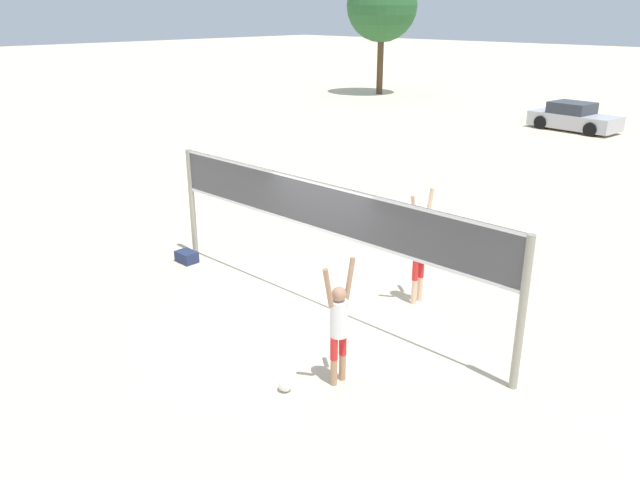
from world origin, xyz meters
name	(u,v)px	position (x,y,z in m)	size (l,w,h in m)	color
ground_plane	(320,306)	(0.00, 0.00, 0.00)	(200.00, 200.00, 0.00)	beige
volleyball_net	(320,219)	(0.00, 0.00, 1.80)	(8.37, 0.13, 2.52)	gray
player_spiker	(339,322)	(2.05, -1.75, 1.06)	(0.28, 0.69, 2.03)	tan
player_blocker	(420,245)	(1.28, 1.46, 1.22)	(0.28, 0.73, 2.30)	beige
volleyball	(285,384)	(1.63, -2.49, 0.11)	(0.22, 0.22, 0.22)	white
gear_bag	(187,257)	(-3.81, -0.47, 0.13)	(0.49, 0.36, 0.26)	navy
parked_car_near	(574,118)	(-4.26, 22.29, 0.60)	(4.26, 2.22, 1.33)	#B7B7BC
tree_left_cluster	(382,6)	(-19.74, 26.79, 5.73)	(4.69, 4.69, 8.10)	#4C3823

